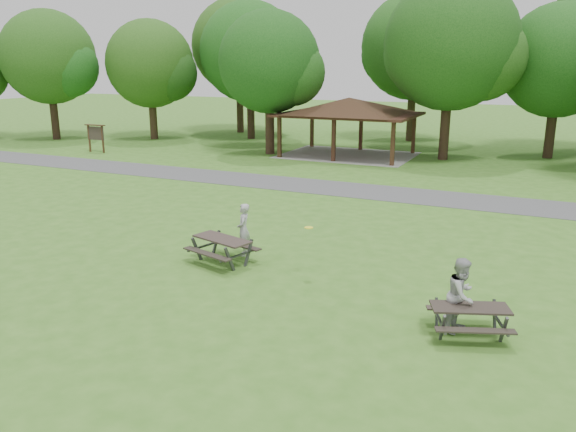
% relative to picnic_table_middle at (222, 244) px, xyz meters
% --- Properties ---
extents(ground, '(160.00, 160.00, 0.00)m').
position_rel_picnic_table_middle_xyz_m(ground, '(0.52, -2.59, -0.60)').
color(ground, '#3C7220').
rests_on(ground, ground).
extents(asphalt_path, '(120.00, 3.20, 0.02)m').
position_rel_picnic_table_middle_xyz_m(asphalt_path, '(0.52, 11.41, -0.59)').
color(asphalt_path, '#4B4B4D').
rests_on(asphalt_path, ground).
extents(pavilion, '(8.60, 7.01, 3.76)m').
position_rel_picnic_table_middle_xyz_m(pavilion, '(-3.48, 21.41, 2.47)').
color(pavilion, '#312012').
rests_on(pavilion, ground).
extents(notice_board, '(1.60, 0.30, 1.88)m').
position_rel_picnic_table_middle_xyz_m(notice_board, '(-19.48, 15.41, 0.71)').
color(notice_board, '#3E2616').
rests_on(notice_board, ground).
extents(tree_row_a, '(7.56, 7.20, 9.97)m').
position_rel_picnic_table_middle_xyz_m(tree_row_a, '(-27.39, 19.44, 5.56)').
color(tree_row_a, black).
rests_on(tree_row_a, ground).
extents(tree_row_b, '(7.14, 6.80, 9.28)m').
position_rel_picnic_table_middle_xyz_m(tree_row_b, '(-20.40, 22.94, 5.07)').
color(tree_row_b, '#312016').
rests_on(tree_row_b, ground).
extents(tree_row_c, '(8.19, 7.80, 10.67)m').
position_rel_picnic_table_middle_xyz_m(tree_row_c, '(-13.38, 26.44, 5.94)').
color(tree_row_c, black).
rests_on(tree_row_c, ground).
extents(tree_row_d, '(6.93, 6.60, 9.27)m').
position_rel_picnic_table_middle_xyz_m(tree_row_d, '(-8.40, 19.94, 5.17)').
color(tree_row_d, black).
rests_on(tree_row_d, ground).
extents(tree_row_e, '(8.40, 8.00, 11.02)m').
position_rel_picnic_table_middle_xyz_m(tree_row_e, '(2.62, 22.44, 6.19)').
color(tree_row_e, black).
rests_on(tree_row_e, ground).
extents(tree_row_f, '(7.35, 7.00, 9.55)m').
position_rel_picnic_table_middle_xyz_m(tree_row_f, '(8.61, 25.94, 5.24)').
color(tree_row_f, black).
rests_on(tree_row_f, ground).
extents(tree_deep_a, '(8.40, 8.00, 11.38)m').
position_rel_picnic_table_middle_xyz_m(tree_deep_a, '(-16.38, 29.94, 6.53)').
color(tree_deep_a, '#322116').
rests_on(tree_deep_a, ground).
extents(tree_deep_b, '(8.40, 8.00, 11.13)m').
position_rel_picnic_table_middle_xyz_m(tree_deep_b, '(-1.38, 30.44, 6.29)').
color(tree_deep_b, '#302015').
rests_on(tree_deep_b, ground).
extents(picnic_table_middle, '(2.19, 1.94, 0.81)m').
position_rel_picnic_table_middle_xyz_m(picnic_table_middle, '(0.00, 0.00, 0.00)').
color(picnic_table_middle, '#302723').
rests_on(picnic_table_middle, ground).
extents(picnic_table_far, '(2.03, 1.84, 0.72)m').
position_rel_picnic_table_middle_xyz_m(picnic_table_far, '(7.40, -1.76, -0.06)').
color(picnic_table_far, '#2A231E').
rests_on(picnic_table_far, ground).
extents(frisbee_in_flight, '(0.28, 0.28, 0.02)m').
position_rel_picnic_table_middle_xyz_m(frisbee_in_flight, '(2.81, 0.01, 0.86)').
color(frisbee_in_flight, yellow).
rests_on(frisbee_in_flight, ground).
extents(frisbee_thrower, '(0.59, 0.71, 1.65)m').
position_rel_picnic_table_middle_xyz_m(frisbee_thrower, '(0.21, 0.94, 0.23)').
color(frisbee_thrower, '#A8A8AB').
rests_on(frisbee_thrower, ground).
extents(frisbee_catcher, '(0.84, 0.97, 1.71)m').
position_rel_picnic_table_middle_xyz_m(frisbee_catcher, '(7.17, -1.55, 0.26)').
color(frisbee_catcher, '#AAA9AC').
rests_on(frisbee_catcher, ground).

